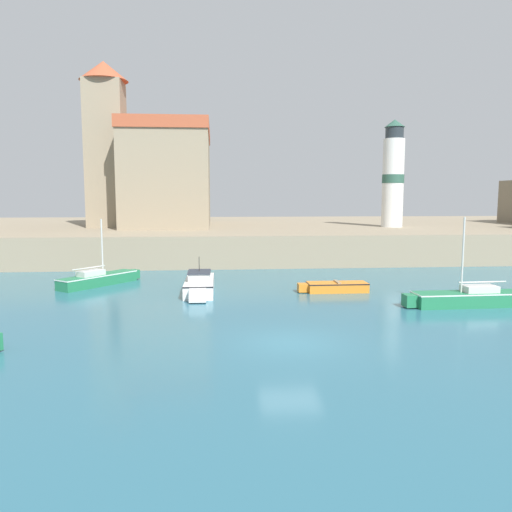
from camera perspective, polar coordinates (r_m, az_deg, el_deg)
The scene contains 8 objects.
ground_plane at distance 20.86m, azimuth 3.93°, elevation -9.89°, with size 200.00×200.00×0.00m, color #2D667A.
quay_seawall at distance 61.00m, azimuth -1.91°, elevation 2.46°, with size 120.00×40.00×2.74m, color gray.
motorboat_white_0 at distance 31.37m, azimuth -6.48°, elevation -3.25°, with size 1.82×6.14×2.29m.
sailboat_green_1 at distance 29.81m, azimuth 22.98°, elevation -4.40°, with size 6.78×1.63×4.90m.
sailboat_green_3 at distance 35.50m, azimuth -17.50°, elevation -2.48°, with size 4.77×5.60×4.50m.
dinghy_orange_5 at distance 31.97m, azimuth 9.01°, elevation -3.48°, with size 4.41×1.42×0.67m.
church at distance 57.23m, azimuth -10.82°, elevation 9.48°, with size 13.39×17.05×17.19m.
lighthouse at distance 55.71m, azimuth 15.40°, elevation 8.84°, with size 2.30×2.30×11.31m.
Camera 1 is at (-3.07, -19.74, 5.99)m, focal length 35.00 mm.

